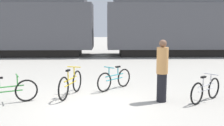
% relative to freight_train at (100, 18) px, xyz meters
% --- Properties ---
extents(ground_plane, '(80.00, 80.00, 0.00)m').
position_rel_freight_train_xyz_m(ground_plane, '(0.00, -11.81, -2.70)').
color(ground_plane, '#A8A399').
extents(freight_train, '(49.72, 3.10, 5.20)m').
position_rel_freight_train_xyz_m(freight_train, '(0.00, 0.00, 0.00)').
color(freight_train, black).
rests_on(freight_train, ground_plane).
extents(rail_near, '(61.72, 0.07, 0.01)m').
position_rel_freight_train_xyz_m(rail_near, '(0.00, -0.72, -2.70)').
color(rail_near, '#4C4238').
rests_on(rail_near, ground_plane).
extents(rail_far, '(61.72, 0.07, 0.01)m').
position_rel_freight_train_xyz_m(rail_far, '(0.00, 0.72, -2.70)').
color(rail_far, '#4C4238').
rests_on(rail_far, ground_plane).
extents(bicycle_silver, '(1.27, 1.08, 0.81)m').
position_rel_freight_train_xyz_m(bicycle_silver, '(3.33, -11.66, -2.36)').
color(bicycle_silver, black).
rests_on(bicycle_silver, ground_plane).
extents(bicycle_teal, '(1.22, 1.23, 0.83)m').
position_rel_freight_train_xyz_m(bicycle_teal, '(0.69, -10.11, -2.35)').
color(bicycle_teal, black).
rests_on(bicycle_teal, ground_plane).
extents(bicycle_green, '(1.59, 0.79, 0.83)m').
position_rel_freight_train_xyz_m(bicycle_green, '(-2.45, -11.76, -2.35)').
color(bicycle_green, black).
rests_on(bicycle_green, ground_plane).
extents(bicycle_yellow, '(0.57, 1.76, 0.91)m').
position_rel_freight_train_xyz_m(bicycle_yellow, '(-0.74, -10.94, -2.32)').
color(bicycle_yellow, black).
rests_on(bicycle_yellow, ground_plane).
extents(person_in_tan, '(0.34, 0.34, 1.83)m').
position_rel_freight_train_xyz_m(person_in_tan, '(2.03, -11.64, -1.78)').
color(person_in_tan, black).
rests_on(person_in_tan, ground_plane).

